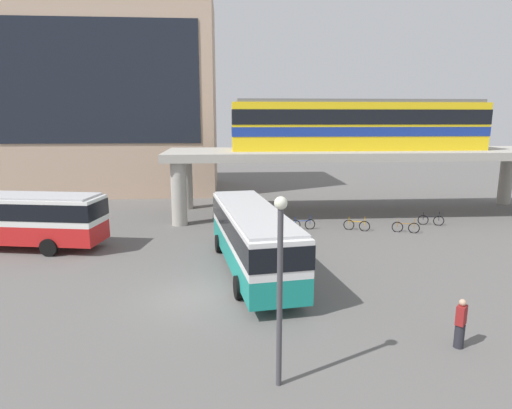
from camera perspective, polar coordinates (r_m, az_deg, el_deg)
The scene contains 12 objects.
ground_plane at distance 28.31m, azimuth -6.99°, elevation -4.09°, with size 120.00×120.00×0.00m, color #605E5B.
station_building at distance 48.41m, azimuth -20.46°, elevation 13.34°, with size 24.29×12.24×19.45m.
elevated_platform at distance 34.88m, azimuth 13.91°, elevation 6.01°, with size 30.51×7.33×5.09m.
train at distance 34.63m, azimuth 13.49°, elevation 10.34°, with size 19.63×2.96×3.84m.
bus_main at distance 21.09m, azimuth -0.53°, elevation -3.81°, with size 4.09×11.29×3.22m.
bus_secondary at distance 28.81m, azimuth -30.07°, elevation -1.22°, with size 11.31×4.40×3.22m.
bicycle_blue at distance 29.60m, azimuth 6.23°, elevation -2.66°, with size 1.79×0.25×1.04m.
bicycle_brown at distance 30.37m, azimuth 19.31°, elevation -2.89°, with size 1.71×0.66×1.04m.
bicycle_black at distance 33.11m, azimuth 22.26°, elevation -1.95°, with size 1.72×0.60×1.04m.
bicycle_orange at distance 30.01m, azimuth 13.25°, elevation -2.71°, with size 1.65×0.80×1.04m.
pedestrian_near_building at distance 16.22m, azimuth 25.56°, elevation -14.26°, with size 0.47×0.46×1.72m.
lamp_post at distance 11.86m, azimuth 3.20°, elevation -9.48°, with size 0.36×0.36×5.52m.
Camera 1 is at (1.50, -17.25, 7.54)m, focal length 30.04 mm.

